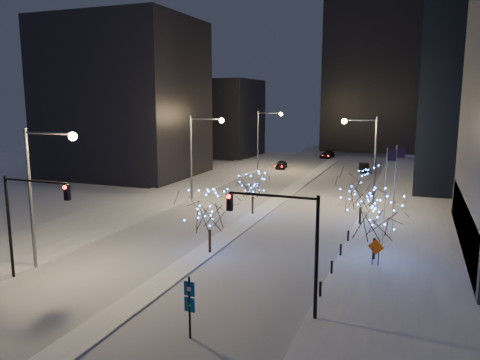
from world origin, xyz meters
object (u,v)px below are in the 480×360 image
at_px(street_lamp_w_far, 264,132).
at_px(street_lamp_east, 367,150).
at_px(car_near, 281,165).
at_px(holiday_tree_median_near, 209,210).
at_px(holiday_tree_plaza_near, 376,216).
at_px(holiday_tree_plaza_far, 361,190).
at_px(wayfinding_sign, 189,301).
at_px(traffic_signal_east, 289,234).
at_px(street_lamp_w_near, 41,179).
at_px(car_mid, 364,167).
at_px(holiday_tree_median_far, 253,186).
at_px(car_far, 327,155).
at_px(construction_sign, 376,249).
at_px(traffic_signal_west, 26,211).
at_px(street_lamp_w_mid, 199,146).

distance_m(street_lamp_w_far, street_lamp_east, 29.08).
bearing_deg(car_near, street_lamp_east, -61.78).
relative_size(holiday_tree_median_near, holiday_tree_plaza_near, 0.91).
xyz_separation_m(holiday_tree_plaza_far, wayfinding_sign, (-5.50, -25.13, -1.45)).
relative_size(holiday_tree_median_near, wayfinding_sign, 1.60).
xyz_separation_m(traffic_signal_east, holiday_tree_plaza_far, (1.56, 20.97, -1.30)).
height_order(street_lamp_w_near, car_mid, street_lamp_w_near).
bearing_deg(car_mid, holiday_tree_median_far, 69.82).
distance_m(street_lamp_w_near, holiday_tree_median_far, 22.14).
height_order(street_lamp_w_far, holiday_tree_plaza_far, street_lamp_w_far).
bearing_deg(holiday_tree_plaza_near, wayfinding_sign, -116.63).
distance_m(holiday_tree_median_near, holiday_tree_plaza_near, 12.47).
xyz_separation_m(car_far, construction_sign, (14.79, -62.27, 0.62)).
distance_m(traffic_signal_east, construction_sign, 11.07).
bearing_deg(holiday_tree_median_near, traffic_signal_east, -44.10).
bearing_deg(traffic_signal_east, holiday_tree_median_far, 114.01).
bearing_deg(traffic_signal_east, car_mid, 91.86).
bearing_deg(holiday_tree_median_far, holiday_tree_median_near, -85.61).
distance_m(holiday_tree_median_near, holiday_tree_median_far, 13.06).
bearing_deg(street_lamp_w_near, wayfinding_sign, -20.35).
bearing_deg(traffic_signal_west, car_far, 84.91).
bearing_deg(car_near, street_lamp_w_far, -128.55).
distance_m(street_lamp_east, holiday_tree_plaza_near, 18.37).
bearing_deg(holiday_tree_median_near, street_lamp_east, 65.29).
bearing_deg(street_lamp_w_far, traffic_signal_west, -89.45).
xyz_separation_m(street_lamp_w_near, wayfinding_sign, (13.94, -5.17, -4.49)).
xyz_separation_m(traffic_signal_east, holiday_tree_median_far, (-9.44, 21.19, -1.65)).
bearing_deg(wayfinding_sign, street_lamp_w_far, 110.55).
bearing_deg(traffic_signal_west, holiday_tree_median_near, 45.75).
xyz_separation_m(street_lamp_w_far, car_far, (7.01, 21.04, -5.80)).
distance_m(street_lamp_w_far, traffic_signal_east, 54.07).
height_order(traffic_signal_east, construction_sign, traffic_signal_east).
bearing_deg(car_near, traffic_signal_east, -79.22).
height_order(street_lamp_w_mid, traffic_signal_east, street_lamp_w_mid).
distance_m(car_mid, holiday_tree_plaza_far, 34.82).
relative_size(traffic_signal_east, wayfinding_sign, 2.13).
xyz_separation_m(street_lamp_w_near, holiday_tree_median_near, (9.44, 7.17, -2.98)).
xyz_separation_m(car_mid, wayfinding_sign, (-2.14, -59.68, 1.24)).
relative_size(street_lamp_w_far, car_mid, 2.12).
relative_size(street_lamp_w_near, holiday_tree_median_near, 1.91).
height_order(holiday_tree_median_near, wayfinding_sign, holiday_tree_median_near).
bearing_deg(traffic_signal_west, car_near, 88.22).
bearing_deg(street_lamp_w_far, street_lamp_w_near, -90.00).
bearing_deg(street_lamp_w_near, street_lamp_w_mid, 90.00).
relative_size(traffic_signal_east, holiday_tree_plaza_near, 1.21).
height_order(car_mid, holiday_tree_median_far, holiday_tree_median_far).
xyz_separation_m(car_far, wayfinding_sign, (6.93, -76.21, 1.31)).
relative_size(car_far, holiday_tree_median_near, 0.92).
xyz_separation_m(street_lamp_east, holiday_tree_median_near, (-9.58, -20.83, -2.93)).
bearing_deg(street_lamp_east, holiday_tree_plaza_near, -81.91).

